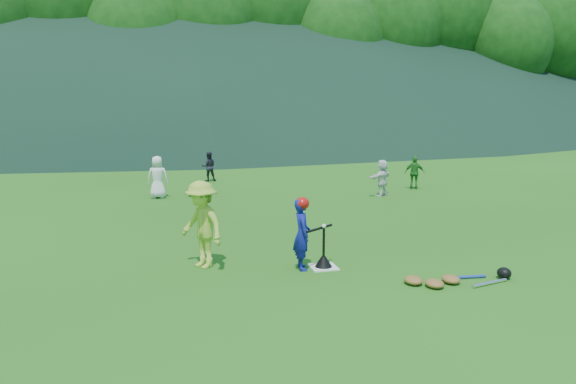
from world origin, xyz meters
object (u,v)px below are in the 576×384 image
Objects in this scene: home_plate at (323,267)px; fielder_a at (158,177)px; fielder_b at (209,167)px; equipment_pile at (451,279)px; batting_tee at (324,260)px; fielder_c at (415,173)px; batter_child at (302,234)px; fielder_d at (382,178)px; adult_coach at (202,225)px.

fielder_a is at bearing 109.43° from home_plate.
fielder_b reaches higher than equipment_pile.
batting_tee is (0.00, 0.00, 0.12)m from home_plate.
fielder_b is 11.75m from equipment_pile.
fielder_c is at bearing 53.19° from home_plate.
fielder_b reaches higher than batting_tee.
batter_child reaches higher than home_plate.
equipment_pile is at bearing 40.91° from fielder_d.
equipment_pile is (1.72, -1.27, -0.06)m from batting_tee.
equipment_pile is (-3.50, -8.24, -0.45)m from fielder_c.
fielder_a is 1.21× the size of fielder_b.
adult_coach is at bearing 75.57° from batter_child.
batting_tee is at bearing 80.03° from fielder_c.
fielder_c is at bearing 152.81° from fielder_b.
equipment_pile is (2.56, -11.45, -0.44)m from fielder_b.
batter_child is 10.17m from fielder_b.
batter_child reaches higher than fielder_b.
fielder_d is at bearing 56.32° from fielder_c.
batting_tee is at bearing 0.00° from home_plate.
fielder_a is (-2.61, 7.39, 0.60)m from home_plate.
batting_tee is (2.61, -7.39, -0.48)m from fielder_a.
equipment_pile is at bearing 93.84° from fielder_c.
fielder_b is at bearing -1.09° from fielder_c.
home_plate is at bearing 42.33° from adult_coach.
fielder_c is at bearing 99.21° from adult_coach.
fielder_a is 0.67× the size of equipment_pile.
fielder_b is (1.17, 9.63, -0.25)m from adult_coach.
batter_child is 1.15× the size of fielder_d.
home_plate is at bearing 0.00° from batting_tee.
adult_coach is 1.24× the size of fielder_a.
batting_tee reaches higher than home_plate.
home_plate is 7.86m from fielder_a.
batter_child is at bearing 22.21° from fielder_d.
batting_tee is at bearing 24.84° from fielder_d.
home_plate is at bearing 122.23° from fielder_a.
fielder_c is at bearing -35.51° from batter_child.
fielder_a reaches higher than fielder_c.
home_plate is 0.66× the size of batting_tee.
batting_tee is (-5.22, -6.97, -0.39)m from fielder_c.
adult_coach is at bearing 154.00° from equipment_pile.
adult_coach is 1.41× the size of fielder_d.
fielder_c is (6.06, -3.21, 0.02)m from fielder_b.
fielder_b is (-0.47, 10.16, -0.11)m from batter_child.
fielder_d is (6.36, -1.25, -0.07)m from fielder_a.
fielder_b is at bearing 102.62° from equipment_pile.
fielder_d is 7.70m from equipment_pile.
fielder_b is at bearing 94.76° from home_plate.
fielder_b is 6.86m from fielder_c.
fielder_b is (-0.85, 10.18, 0.49)m from home_plate.
batter_child is (-0.38, 0.03, 0.60)m from home_plate.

